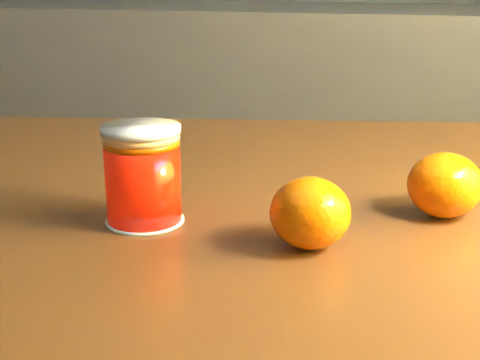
# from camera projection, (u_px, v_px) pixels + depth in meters

# --- Properties ---
(kitchen_counter) EXTENTS (3.15, 0.60, 0.90)m
(kitchen_counter) POSITION_uv_depth(u_px,v_px,m) (128.00, 143.00, 2.22)
(kitchen_counter) COLOR #525358
(kitchen_counter) RESTS_ON ground
(table) EXTENTS (1.18, 0.93, 0.79)m
(table) POSITION_uv_depth(u_px,v_px,m) (338.00, 294.00, 0.68)
(table) COLOR #5C3517
(table) RESTS_ON ground
(juice_glass) EXTENTS (0.07, 0.07, 0.09)m
(juice_glass) POSITION_uv_depth(u_px,v_px,m) (143.00, 175.00, 0.59)
(juice_glass) COLOR #FF1905
(juice_glass) RESTS_ON table
(orange_front) EXTENTS (0.08, 0.08, 0.06)m
(orange_front) POSITION_uv_depth(u_px,v_px,m) (310.00, 213.00, 0.54)
(orange_front) COLOR #E66504
(orange_front) RESTS_ON table
(orange_back) EXTENTS (0.09, 0.09, 0.06)m
(orange_back) POSITION_uv_depth(u_px,v_px,m) (445.00, 185.00, 0.61)
(orange_back) COLOR #E66504
(orange_back) RESTS_ON table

